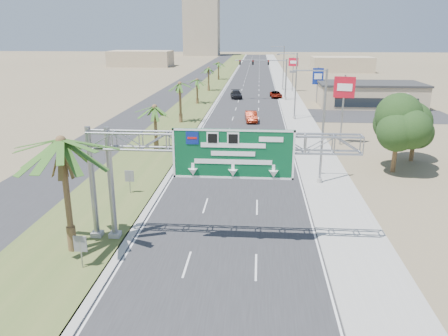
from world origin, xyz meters
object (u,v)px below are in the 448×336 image
car_far (236,95)px  pole_sign_red_near (344,91)px  signal_mast (276,75)px  car_left_lane (200,150)px  palm_near (61,142)px  car_right_lane (276,95)px  pole_sign_blue (318,77)px  car_mid_lane (251,117)px  sign_gantry (208,151)px  store_building (369,95)px  pole_sign_red_far (293,65)px

car_far → pole_sign_red_near: (14.43, -37.48, 5.62)m
signal_mast → car_left_lane: 43.55m
car_left_lane → pole_sign_red_near: 18.36m
palm_near → car_right_lane: size_ratio=1.77×
car_right_lane → car_far: 8.27m
pole_sign_red_near → car_right_lane: bearing=99.2°
car_left_lane → pole_sign_blue: bearing=61.3°
car_mid_lane → car_far: 24.58m
pole_sign_red_near → pole_sign_blue: size_ratio=1.22×
sign_gantry → car_mid_lane: sign_gantry is taller
store_building → pole_sign_blue: bearing=162.4°
palm_near → signal_mast: (14.37, 63.97, -2.08)m
palm_near → signal_mast: size_ratio=0.81×
car_right_lane → pole_sign_blue: (7.45, -6.70, 4.17)m
sign_gantry → car_left_lane: sign_gantry is taller
car_left_lane → pole_sign_red_far: bearing=71.2°
store_building → pole_sign_blue: size_ratio=2.67×
pole_sign_red_near → car_mid_lane: bearing=129.7°
car_left_lane → car_right_lane: 46.95m
car_left_lane → car_right_lane: car_left_lane is taller
sign_gantry → car_right_lane: 66.20m
signal_mast → pole_sign_red_far: (4.39, 13.99, 1.15)m
palm_near → car_left_lane: bearing=77.1°
car_left_lane → pole_sign_blue: size_ratio=0.67×
signal_mast → pole_sign_blue: size_ratio=1.53×
store_building → car_mid_lane: (-21.11, -16.29, -1.21)m
car_far → pole_sign_red_far: pole_sign_red_far is taller
car_left_lane → pole_sign_red_near: size_ratio=0.55×
car_left_lane → pole_sign_blue: (17.20, 39.23, 4.06)m
sign_gantry → car_right_lane: (6.56, 65.65, -5.40)m
store_building → pole_sign_red_far: (-12.44, 19.96, 4.00)m
palm_near → car_right_lane: bearing=77.7°
signal_mast → car_left_lane: size_ratio=2.28×
car_far → pole_sign_red_far: bearing=37.8°
signal_mast → pole_sign_red_near: size_ratio=1.25×
sign_gantry → car_mid_lane: 40.17m
car_far → pole_sign_blue: size_ratio=0.80×
car_far → pole_sign_blue: pole_sign_blue is taller
palm_near → pole_sign_red_far: 80.19m
pole_sign_blue → palm_near: bearing=-110.0°
store_building → pole_sign_red_near: 31.47m
car_right_lane → pole_sign_red_near: (6.30, -39.03, 5.75)m
car_mid_lane → car_right_lane: 26.28m
pole_sign_blue → pole_sign_red_near: bearing=-92.0°
sign_gantry → car_far: (-1.56, 64.10, -5.28)m
car_mid_lane → car_right_lane: size_ratio=1.01×
car_right_lane → pole_sign_blue: size_ratio=0.70×
store_building → car_far: size_ratio=3.34×
palm_near → car_left_lane: (4.95, 21.65, -6.16)m
palm_near → car_mid_lane: bearing=76.4°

